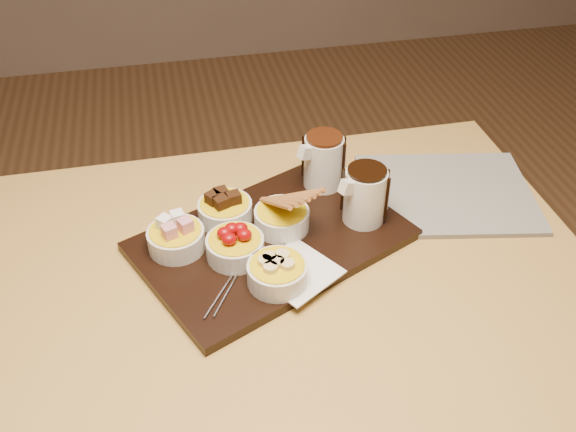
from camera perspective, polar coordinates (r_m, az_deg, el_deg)
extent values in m
cube|color=#B88F44|center=(1.12, -3.26, -5.99)|extent=(1.20, 0.80, 0.04)
cylinder|color=#B88F44|center=(1.67, -23.67, -9.41)|extent=(0.06, 0.06, 0.71)
cylinder|color=#B88F44|center=(1.74, 13.01, -4.26)|extent=(0.06, 0.06, 0.71)
cube|color=black|center=(1.16, -1.45, -2.17)|extent=(0.54, 0.46, 0.02)
cube|color=white|center=(1.08, 0.78, -4.95)|extent=(0.17, 0.17, 0.00)
cylinder|color=beige|center=(1.13, -9.90, -2.06)|extent=(0.10, 0.10, 0.04)
cylinder|color=beige|center=(1.18, -5.60, 0.39)|extent=(0.10, 0.10, 0.04)
cylinder|color=beige|center=(1.10, -4.71, -2.83)|extent=(0.10, 0.10, 0.04)
cylinder|color=beige|center=(1.16, -0.56, -0.28)|extent=(0.10, 0.10, 0.04)
cylinder|color=beige|center=(1.05, -0.95, -5.16)|extent=(0.10, 0.10, 0.04)
cylinder|color=silver|center=(1.16, 6.85, 1.77)|extent=(0.10, 0.10, 0.10)
cylinder|color=silver|center=(1.25, 3.17, 4.81)|extent=(0.10, 0.10, 0.10)
cube|color=beige|center=(1.31, 13.87, 2.00)|extent=(0.38, 0.33, 0.01)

